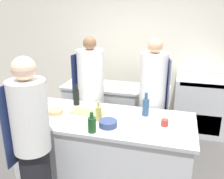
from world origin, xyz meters
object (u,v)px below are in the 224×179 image
at_px(chef_at_prep_near, 32,143).
at_px(chef_at_pass_far, 91,97).
at_px(oven_range, 199,105).
at_px(bowl_mixing_large, 108,124).
at_px(bottle_wine, 99,113).
at_px(bottle_sauce, 92,124).
at_px(bottle_olive_oil, 146,107).
at_px(bottle_cooking_oil, 45,96).
at_px(bottle_vinegar, 27,105).
at_px(chef_at_stove, 152,102).
at_px(cup, 165,123).
at_px(bowl_prep_small, 55,112).
at_px(bottle_water, 76,97).

relative_size(chef_at_prep_near, chef_at_pass_far, 0.99).
bearing_deg(oven_range, bowl_mixing_large, -119.86).
bearing_deg(bottle_wine, oven_range, 55.35).
height_order(chef_at_pass_far, bottle_sauce, chef_at_pass_far).
height_order(bottle_olive_oil, bottle_cooking_oil, bottle_olive_oil).
bearing_deg(bottle_sauce, bottle_vinegar, 166.90).
xyz_separation_m(chef_at_stove, bottle_cooking_oil, (-1.44, -0.42, 0.09)).
distance_m(bottle_sauce, cup, 0.82).
xyz_separation_m(chef_at_stove, bowl_mixing_large, (-0.39, -0.88, 0.03)).
bearing_deg(bottle_cooking_oil, bowl_mixing_large, -23.74).
bearing_deg(bottle_cooking_oil, bottle_wine, -20.99).
distance_m(bottle_wine, bottle_cooking_oil, 0.97).
relative_size(bottle_olive_oil, bottle_wine, 1.24).
bearing_deg(bottle_vinegar, chef_at_pass_far, 56.13).
xyz_separation_m(bottle_vinegar, bottle_wine, (0.90, 0.07, -0.03)).
relative_size(oven_range, bottle_wine, 4.21).
relative_size(chef_at_stove, bowl_prep_small, 9.41).
relative_size(bottle_olive_oil, bowl_prep_small, 1.57).
bearing_deg(bottle_water, bottle_olive_oil, -5.84).
height_order(chef_at_prep_near, chef_at_pass_far, chef_at_pass_far).
bearing_deg(bottle_cooking_oil, oven_range, 34.43).
height_order(bottle_sauce, bowl_mixing_large, bottle_sauce).
height_order(chef_at_stove, bowl_mixing_large, chef_at_stove).
relative_size(chef_at_pass_far, bowl_prep_small, 9.41).
bearing_deg(bowl_mixing_large, chef_at_stove, 65.90).
relative_size(bottle_vinegar, bottle_cooking_oil, 1.34).
bearing_deg(bottle_sauce, bottle_water, 124.73).
xyz_separation_m(oven_range, cup, (-0.50, -1.76, 0.43)).
distance_m(chef_at_stove, bottle_vinegar, 1.67).
distance_m(bottle_olive_oil, bowl_prep_small, 1.13).
bearing_deg(bottle_water, chef_at_stove, 20.66).
height_order(chef_at_pass_far, bottle_vinegar, chef_at_pass_far).
xyz_separation_m(chef_at_pass_far, bottle_sauce, (0.38, -1.02, 0.09)).
distance_m(bottle_cooking_oil, bowl_prep_small, 0.44).
distance_m(chef_at_prep_near, cup, 1.44).
bearing_deg(bottle_olive_oil, bowl_prep_small, -167.05).
bearing_deg(bowl_mixing_large, bottle_vinegar, 177.59).
height_order(chef_at_prep_near, bottle_sauce, chef_at_prep_near).
distance_m(bottle_olive_oil, bottle_sauce, 0.76).
relative_size(oven_range, bowl_mixing_large, 4.81).
bearing_deg(chef_at_prep_near, bottle_water, -0.41).
bearing_deg(bottle_wine, bowl_mixing_large, -38.00).
xyz_separation_m(chef_at_pass_far, bottle_vinegar, (-0.54, -0.80, 0.12)).
distance_m(oven_range, bottle_cooking_oil, 2.67).
xyz_separation_m(bottle_sauce, cup, (0.74, 0.36, -0.05)).
bearing_deg(bottle_vinegar, bowl_mixing_large, -2.41).
bearing_deg(bottle_sauce, chef_at_pass_far, 110.68).
relative_size(oven_range, bottle_sauce, 4.34).
distance_m(bottle_wine, cup, 0.77).
relative_size(bottle_vinegar, bowl_mixing_large, 1.49).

